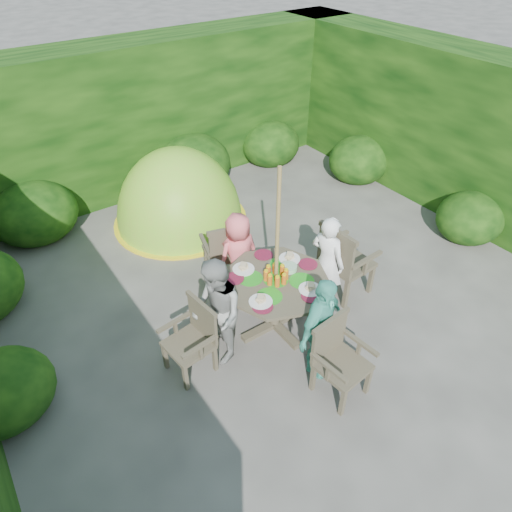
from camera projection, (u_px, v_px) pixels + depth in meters
ground at (276, 296)px, 6.18m from camera, size 60.00×60.00×0.00m
hedge_enclosure at (220, 175)px, 6.27m from camera, size 9.00×9.00×2.50m
patio_table at (276, 287)px, 5.36m from camera, size 1.32×1.32×0.91m
parasol_pole at (277, 256)px, 5.07m from camera, size 0.04×0.04×2.20m
garden_chair_right at (343, 260)px, 5.89m from camera, size 0.59×0.66×1.05m
garden_chair_left at (194, 337)px, 4.98m from camera, size 0.52×0.56×0.86m
garden_chair_back at (225, 251)px, 6.15m from camera, size 0.67×0.62×0.93m
garden_chair_front at (338, 357)px, 4.74m from camera, size 0.58×0.53×0.89m
child_right at (327, 262)px, 5.71m from camera, size 0.41×0.53×1.31m
child_left at (217, 313)px, 4.98m from camera, size 0.66×0.76×1.35m
child_back at (239, 255)px, 5.90m from camera, size 0.60×0.40×1.21m
child_front at (321, 328)px, 4.83m from camera, size 0.82×0.53×1.29m
dome_tent at (181, 221)px, 7.64m from camera, size 2.63×2.63×2.51m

